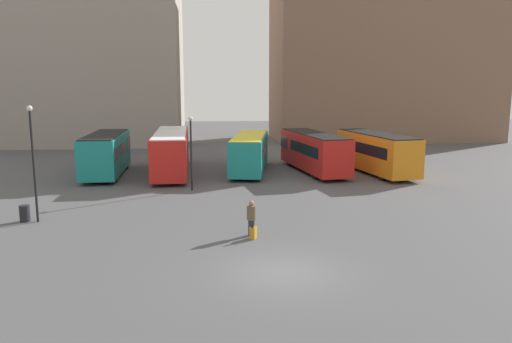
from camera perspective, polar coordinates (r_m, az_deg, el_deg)
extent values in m
plane|color=#4C4C4F|center=(19.05, 3.01, -11.42)|extent=(160.00, 160.00, 0.00)
cube|color=gray|center=(65.61, -18.78, 16.89)|extent=(21.85, 15.68, 31.08)
cube|color=#7F604C|center=(67.48, 14.28, 13.33)|extent=(27.65, 13.03, 22.74)
cube|color=#19847F|center=(40.30, -16.78, 2.00)|extent=(2.78, 9.14, 2.85)
cube|color=black|center=(43.90, -16.00, 3.12)|extent=(2.63, 1.74, 1.08)
cube|color=black|center=(39.45, -17.00, 2.36)|extent=(2.72, 5.87, 0.86)
cube|color=black|center=(40.13, -16.88, 4.08)|extent=(2.57, 8.95, 0.08)
cylinder|color=black|center=(43.21, -16.08, 0.94)|extent=(2.47, 1.09, 1.02)
cylinder|color=black|center=(37.74, -17.39, -0.37)|extent=(2.47, 1.09, 1.02)
cube|color=red|center=(40.05, -9.65, 2.28)|extent=(2.87, 11.94, 2.94)
cube|color=black|center=(44.84, -9.40, 3.55)|extent=(2.65, 2.25, 1.12)
cube|color=black|center=(38.95, -9.73, 2.61)|extent=(2.78, 7.67, 0.88)
cube|color=white|center=(39.89, -9.71, 4.43)|extent=(2.66, 11.70, 0.08)
cylinder|color=black|center=(43.87, -9.40, 1.29)|extent=(2.47, 1.04, 0.98)
cylinder|color=black|center=(36.61, -9.84, -0.41)|extent=(2.47, 1.04, 0.98)
cube|color=#19847F|center=(40.12, -0.72, 2.21)|extent=(4.00, 9.92, 2.63)
cube|color=black|center=(43.99, -0.30, 3.31)|extent=(2.74, 2.16, 1.00)
cube|color=black|center=(39.21, -0.83, 2.51)|extent=(3.46, 6.50, 0.79)
cube|color=yellow|center=(39.96, -0.73, 4.13)|extent=(3.78, 9.70, 0.08)
cylinder|color=black|center=(43.22, -0.39, 1.28)|extent=(2.47, 1.33, 0.96)
cylinder|color=black|center=(37.34, -1.09, -0.08)|extent=(2.47, 1.33, 0.96)
cube|color=red|center=(40.42, 6.61, 2.32)|extent=(3.91, 10.41, 2.76)
cube|color=black|center=(44.28, 4.73, 3.45)|extent=(2.73, 2.21, 1.05)
cube|color=black|center=(39.53, 7.09, 2.65)|extent=(3.40, 6.80, 0.83)
cube|color=black|center=(40.26, 6.65, 4.33)|extent=(3.69, 10.18, 0.08)
cylinder|color=black|center=(43.51, 5.13, 1.36)|extent=(2.47, 1.38, 1.04)
cylinder|color=black|center=(37.70, 8.26, -0.02)|extent=(2.47, 1.38, 1.04)
cube|color=orange|center=(40.60, 13.58, 2.17)|extent=(4.01, 9.76, 2.82)
cube|color=black|center=(43.99, 11.19, 3.29)|extent=(2.79, 2.14, 1.07)
cube|color=black|center=(39.82, 14.18, 2.51)|extent=(3.48, 6.40, 0.84)
cube|color=black|center=(40.44, 13.66, 4.20)|extent=(3.78, 9.54, 0.08)
cylinder|color=black|center=(43.35, 11.67, 1.13)|extent=(2.53, 1.38, 1.00)
cylinder|color=black|center=(38.25, 15.59, -0.17)|extent=(2.53, 1.38, 1.00)
cylinder|color=#382D4C|center=(23.34, -0.72, -6.40)|extent=(0.20, 0.20, 0.76)
cylinder|color=#382D4C|center=(23.29, -0.34, -6.43)|extent=(0.20, 0.20, 0.76)
cylinder|color=brown|center=(23.13, -0.53, -4.73)|extent=(0.57, 0.57, 0.66)
sphere|color=#9E7051|center=(23.02, -0.53, -3.64)|extent=(0.25, 0.25, 0.25)
cube|color=#B27A1E|center=(22.86, -0.32, -7.01)|extent=(0.38, 0.43, 0.55)
cube|color=black|center=(22.63, -0.43, -6.13)|extent=(0.13, 0.08, 0.25)
cylinder|color=black|center=(33.09, -7.41, 1.83)|extent=(0.12, 0.12, 4.68)
sphere|color=beige|center=(32.85, -7.50, 6.02)|extent=(0.28, 0.28, 0.28)
cylinder|color=black|center=(27.46, -24.05, 0.48)|extent=(0.12, 0.12, 5.70)
sphere|color=beige|center=(27.18, -24.48, 6.59)|extent=(0.28, 0.28, 0.28)
cylinder|color=black|center=(28.21, -24.91, -4.37)|extent=(0.52, 0.52, 0.85)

